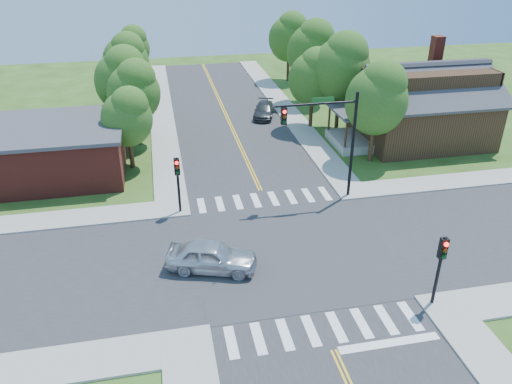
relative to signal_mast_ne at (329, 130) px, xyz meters
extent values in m
plane|color=#2C4A17|center=(-3.91, -5.59, -4.85)|extent=(100.00, 100.00, 0.00)
cube|color=#2D2D30|center=(-3.91, -5.59, -4.83)|extent=(10.00, 90.00, 0.04)
cube|color=#2D2D30|center=(-3.91, -5.59, -4.83)|extent=(90.00, 10.00, 0.04)
cube|color=#2D2D30|center=(-3.91, -5.59, -4.85)|extent=(10.20, 10.20, 0.06)
cube|color=#9E9B93|center=(2.19, 19.41, -4.78)|extent=(2.20, 40.00, 0.14)
cube|color=#9E9B93|center=(-10.01, 19.41, -4.78)|extent=(2.20, 40.00, 0.14)
cube|color=white|center=(-8.11, 0.61, -4.80)|extent=(0.45, 2.00, 0.01)
cube|color=white|center=(-6.91, 0.61, -4.80)|extent=(0.45, 2.00, 0.01)
cube|color=white|center=(-5.71, 0.61, -4.80)|extent=(0.45, 2.00, 0.01)
cube|color=white|center=(-4.51, 0.61, -4.80)|extent=(0.45, 2.00, 0.01)
cube|color=white|center=(-3.31, 0.61, -4.80)|extent=(0.45, 2.00, 0.01)
cube|color=white|center=(-2.11, 0.61, -4.80)|extent=(0.45, 2.00, 0.01)
cube|color=white|center=(-0.91, 0.61, -4.80)|extent=(0.45, 2.00, 0.01)
cube|color=white|center=(0.29, 0.61, -4.80)|extent=(0.45, 2.00, 0.01)
cube|color=white|center=(-8.11, -11.79, -4.80)|extent=(0.45, 2.00, 0.01)
cube|color=white|center=(-6.91, -11.79, -4.80)|extent=(0.45, 2.00, 0.01)
cube|color=white|center=(-5.71, -11.79, -4.80)|extent=(0.45, 2.00, 0.01)
cube|color=white|center=(-4.51, -11.79, -4.80)|extent=(0.45, 2.00, 0.01)
cube|color=white|center=(-3.31, -11.79, -4.80)|extent=(0.45, 2.00, 0.01)
cube|color=white|center=(-2.11, -11.79, -4.80)|extent=(0.45, 2.00, 0.01)
cube|color=white|center=(-0.91, -11.79, -4.80)|extent=(0.45, 2.00, 0.01)
cube|color=white|center=(0.29, -11.79, -4.80)|extent=(0.45, 2.00, 0.01)
cube|color=yellow|center=(-4.01, 20.66, -4.80)|extent=(0.10, 37.50, 0.01)
cube|color=yellow|center=(-3.81, 20.66, -4.80)|extent=(0.10, 37.50, 0.01)
cube|color=white|center=(-1.41, -13.19, -4.85)|extent=(4.60, 0.45, 0.09)
cylinder|color=black|center=(1.69, 0.01, -1.25)|extent=(0.20, 0.20, 7.20)
cylinder|color=black|center=(-0.91, 0.01, 1.75)|extent=(5.20, 0.14, 0.14)
cube|color=#19591E|center=(-0.51, -0.04, 2.00)|extent=(1.40, 0.04, 0.30)
cube|color=black|center=(-2.91, 0.01, 1.12)|extent=(0.34, 0.28, 1.05)
sphere|color=#FF0C0C|center=(-2.91, -0.16, 1.44)|extent=(0.22, 0.22, 0.22)
sphere|color=#3F2605|center=(-2.91, -0.16, 1.12)|extent=(0.22, 0.22, 0.22)
sphere|color=#05330F|center=(-2.91, -0.16, 0.80)|extent=(0.22, 0.22, 0.22)
cylinder|color=black|center=(1.69, -11.19, -2.95)|extent=(0.16, 0.16, 3.80)
cube|color=black|center=(1.69, -11.19, -1.63)|extent=(0.34, 0.28, 1.05)
sphere|color=#FF0C0C|center=(1.69, -11.36, -1.31)|extent=(0.22, 0.22, 0.22)
sphere|color=#3F2605|center=(1.69, -11.36, -1.63)|extent=(0.22, 0.22, 0.22)
sphere|color=#05330F|center=(1.69, -11.36, -1.95)|extent=(0.22, 0.22, 0.22)
cylinder|color=black|center=(-9.51, 0.01, -2.95)|extent=(0.16, 0.16, 3.80)
cube|color=black|center=(-9.51, 0.01, -1.63)|extent=(0.34, 0.28, 1.05)
sphere|color=#FF0C0C|center=(-9.51, -0.16, -1.31)|extent=(0.22, 0.22, 0.22)
sphere|color=#3F2605|center=(-9.51, -0.16, -1.63)|extent=(0.22, 0.22, 0.22)
sphere|color=#05330F|center=(-9.51, -0.16, -1.95)|extent=(0.22, 0.22, 0.22)
cube|color=#321E11|center=(11.29, 8.61, -2.85)|extent=(10.00, 8.00, 4.00)
cube|color=#9E9B93|center=(4.99, 8.61, -4.50)|extent=(2.60, 4.50, 0.70)
cylinder|color=#321E11|center=(3.89, 6.61, -3.25)|extent=(0.18, 0.18, 2.50)
cylinder|color=#321E11|center=(3.89, 10.61, -3.25)|extent=(0.18, 0.18, 2.50)
cube|color=#38383D|center=(4.99, 8.61, -1.90)|extent=(2.80, 4.80, 0.18)
cube|color=maroon|center=(13.79, 12.11, -1.30)|extent=(0.90, 0.90, 7.11)
cube|color=maroon|center=(-18.11, 7.61, -3.10)|extent=(10.00, 8.00, 3.50)
cube|color=#38383D|center=(-18.11, 7.61, -1.25)|extent=(10.40, 8.40, 0.25)
cylinder|color=#382314|center=(5.45, 5.23, -3.38)|extent=(0.34, 0.34, 2.93)
ellipsoid|color=#2E5819|center=(5.45, 5.23, -0.07)|extent=(4.63, 4.40, 5.09)
sphere|color=#2E5819|center=(5.75, 5.03, 1.32)|extent=(3.40, 3.40, 3.40)
cylinder|color=#382314|center=(5.22, 12.27, -3.23)|extent=(0.34, 0.34, 3.24)
ellipsoid|color=#2E5819|center=(5.22, 12.27, 0.43)|extent=(5.11, 4.85, 5.62)
sphere|color=#2E5819|center=(5.52, 12.07, 1.96)|extent=(3.75, 3.75, 3.75)
cylinder|color=#382314|center=(5.16, 20.34, -3.27)|extent=(0.34, 0.34, 3.16)
ellipsoid|color=#2E5819|center=(5.16, 20.34, 0.31)|extent=(5.00, 4.75, 5.50)
sphere|color=#2E5819|center=(5.46, 20.14, 1.81)|extent=(3.66, 3.66, 3.66)
cylinder|color=#382314|center=(5.16, 29.18, -3.36)|extent=(0.34, 0.34, 2.98)
ellipsoid|color=#2E5819|center=(5.16, 29.18, 0.01)|extent=(4.70, 4.47, 5.17)
sphere|color=#2E5819|center=(5.46, 28.98, 1.42)|extent=(3.45, 3.45, 3.45)
cylinder|color=#382314|center=(-12.58, 7.68, -3.68)|extent=(0.34, 0.34, 2.34)
ellipsoid|color=#2E5819|center=(-12.58, 7.68, -1.04)|extent=(3.69, 3.51, 4.06)
sphere|color=#2E5819|center=(-12.28, 7.48, 0.07)|extent=(2.71, 2.71, 2.71)
cylinder|color=#382314|center=(-12.96, 14.41, -3.39)|extent=(0.34, 0.34, 2.92)
ellipsoid|color=#2E5819|center=(-12.96, 14.41, -0.08)|extent=(4.61, 4.38, 5.07)
sphere|color=#2E5819|center=(-12.66, 14.21, 1.30)|extent=(3.38, 3.38, 3.38)
cylinder|color=#382314|center=(-12.96, 22.43, -3.45)|extent=(0.34, 0.34, 2.80)
ellipsoid|color=#2E5819|center=(-12.96, 22.43, -0.28)|extent=(4.42, 4.20, 4.87)
sphere|color=#2E5819|center=(-12.66, 22.23, 1.05)|extent=(3.24, 3.24, 3.24)
cylinder|color=#382314|center=(-12.60, 31.10, -3.59)|extent=(0.34, 0.34, 2.52)
ellipsoid|color=#2E5819|center=(-12.60, 31.10, -0.74)|extent=(3.97, 3.78, 4.37)
sphere|color=#2E5819|center=(-12.30, 30.90, 0.45)|extent=(2.91, 2.91, 2.91)
cylinder|color=#382314|center=(3.10, 13.30, -3.50)|extent=(0.34, 0.34, 2.70)
ellipsoid|color=#2E5819|center=(3.10, 13.30, -0.44)|extent=(4.27, 4.05, 4.69)
sphere|color=#2E5819|center=(3.40, 13.10, 0.84)|extent=(3.13, 3.13, 3.13)
cylinder|color=#382314|center=(-12.10, 12.25, -3.51)|extent=(0.34, 0.34, 2.68)
ellipsoid|color=#2E5819|center=(-12.10, 12.25, -0.48)|extent=(4.23, 4.02, 4.66)
sphere|color=#2E5819|center=(-11.80, 12.05, 0.79)|extent=(3.10, 3.10, 3.10)
imported|color=silver|center=(-8.28, -6.33, -4.04)|extent=(4.67, 5.85, 1.61)
imported|color=#34373A|center=(-0.41, 16.93, -4.22)|extent=(4.27, 5.37, 1.26)
camera|label=1|loc=(-10.27, -27.79, 11.01)|focal=35.00mm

